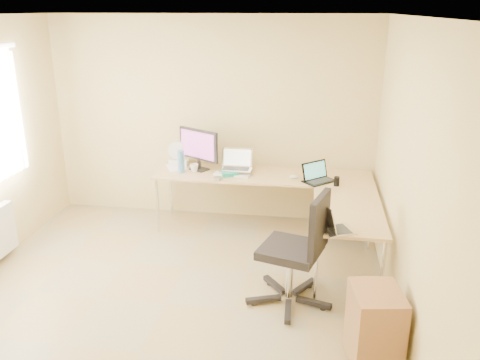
# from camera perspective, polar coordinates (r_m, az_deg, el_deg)

# --- Properties ---
(floor) EXTENTS (4.50, 4.50, 0.00)m
(floor) POSITION_cam_1_polar(r_m,az_deg,el_deg) (4.91, -8.57, -13.88)
(floor) COLOR #A08656
(floor) RESTS_ON ground
(ceiling) EXTENTS (4.50, 4.50, 0.00)m
(ceiling) POSITION_cam_1_polar(r_m,az_deg,el_deg) (4.13, -10.43, 18.00)
(ceiling) COLOR white
(ceiling) RESTS_ON ground
(wall_back) EXTENTS (4.50, 0.00, 4.50)m
(wall_back) POSITION_cam_1_polar(r_m,az_deg,el_deg) (6.45, -3.30, 6.93)
(wall_back) COLOR #DBBC75
(wall_back) RESTS_ON ground
(wall_front) EXTENTS (4.50, 0.00, 4.50)m
(wall_front) POSITION_cam_1_polar(r_m,az_deg,el_deg) (2.52, -25.69, -15.65)
(wall_front) COLOR #DBBC75
(wall_front) RESTS_ON ground
(wall_right) EXTENTS (0.00, 4.50, 4.50)m
(wall_right) POSITION_cam_1_polar(r_m,az_deg,el_deg) (4.22, 18.88, -0.76)
(wall_right) COLOR #DBBC75
(wall_right) RESTS_ON ground
(desk_main) EXTENTS (2.65, 0.70, 0.73)m
(desk_main) POSITION_cam_1_polar(r_m,az_deg,el_deg) (6.23, 2.64, -2.49)
(desk_main) COLOR tan
(desk_main) RESTS_ON ground
(desk_return) EXTENTS (0.70, 1.30, 0.73)m
(desk_return) POSITION_cam_1_polar(r_m,az_deg,el_deg) (5.30, 12.05, -6.98)
(desk_return) COLOR tan
(desk_return) RESTS_ON ground
(monitor) EXTENTS (0.63, 0.48, 0.53)m
(monitor) POSITION_cam_1_polar(r_m,az_deg,el_deg) (6.21, -4.77, 3.50)
(monitor) COLOR black
(monitor) RESTS_ON desk_main
(book_stack) EXTENTS (0.27, 0.31, 0.04)m
(book_stack) POSITION_cam_1_polar(r_m,az_deg,el_deg) (6.09, -1.28, 0.88)
(book_stack) COLOR #15866B
(book_stack) RESTS_ON desk_main
(laptop_center) EXTENTS (0.38, 0.30, 0.25)m
(laptop_center) POSITION_cam_1_polar(r_m,az_deg,el_deg) (6.09, -0.45, 2.31)
(laptop_center) COLOR silver
(laptop_center) RESTS_ON desk_main
(laptop_black) EXTENTS (0.45, 0.44, 0.23)m
(laptop_black) POSITION_cam_1_polar(r_m,az_deg,el_deg) (5.87, 9.11, 0.87)
(laptop_black) COLOR black
(laptop_black) RESTS_ON desk_main
(keyboard) EXTENTS (0.45, 0.18, 0.02)m
(keyboard) POSITION_cam_1_polar(r_m,az_deg,el_deg) (6.05, -0.94, 0.64)
(keyboard) COLOR silver
(keyboard) RESTS_ON desk_main
(mouse) EXTENTS (0.12, 0.09, 0.04)m
(mouse) POSITION_cam_1_polar(r_m,az_deg,el_deg) (5.98, 6.22, 0.38)
(mouse) COLOR silver
(mouse) RESTS_ON desk_main
(mug) EXTENTS (0.13, 0.13, 0.10)m
(mug) POSITION_cam_1_polar(r_m,az_deg,el_deg) (6.19, -5.28, 1.38)
(mug) COLOR silver
(mug) RESTS_ON desk_main
(cd_stack) EXTENTS (0.13, 0.13, 0.03)m
(cd_stack) POSITION_cam_1_polar(r_m,az_deg,el_deg) (5.90, -2.53, 0.16)
(cd_stack) COLOR silver
(cd_stack) RESTS_ON desk_main
(water_bottle) EXTENTS (0.09, 0.09, 0.28)m
(water_bottle) POSITION_cam_1_polar(r_m,az_deg,el_deg) (6.16, -6.78, 2.12)
(water_bottle) COLOR teal
(water_bottle) RESTS_ON desk_main
(papers) EXTENTS (0.35, 0.40, 0.01)m
(papers) POSITION_cam_1_polar(r_m,az_deg,el_deg) (6.40, -7.29, 1.46)
(papers) COLOR white
(papers) RESTS_ON desk_main
(white_box) EXTENTS (0.24, 0.18, 0.08)m
(white_box) POSITION_cam_1_polar(r_m,az_deg,el_deg) (6.49, -7.05, 2.07)
(white_box) COLOR white
(white_box) RESTS_ON desk_main
(desk_fan) EXTENTS (0.27, 0.27, 0.30)m
(desk_fan) POSITION_cam_1_polar(r_m,az_deg,el_deg) (6.46, -7.08, 2.97)
(desk_fan) COLOR white
(desk_fan) RESTS_ON desk_main
(black_cup) EXTENTS (0.08, 0.08, 0.11)m
(black_cup) POSITION_cam_1_polar(r_m,az_deg,el_deg) (5.79, 11.03, -0.15)
(black_cup) COLOR black
(black_cup) RESTS_ON desk_main
(laptop_return) EXTENTS (0.40, 0.36, 0.21)m
(laptop_return) POSITION_cam_1_polar(r_m,az_deg,el_deg) (4.61, 11.26, -4.55)
(laptop_return) COLOR silver
(laptop_return) RESTS_ON desk_return
(office_chair) EXTENTS (0.84, 0.84, 1.13)m
(office_chair) POSITION_cam_1_polar(r_m,az_deg,el_deg) (4.68, 5.79, -8.46)
(office_chair) COLOR black
(office_chair) RESTS_ON ground
(cabinet) EXTENTS (0.43, 0.50, 0.62)m
(cabinet) POSITION_cam_1_polar(r_m,az_deg,el_deg) (4.08, 15.19, -15.95)
(cabinet) COLOR #AA792C
(cabinet) RESTS_ON ground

